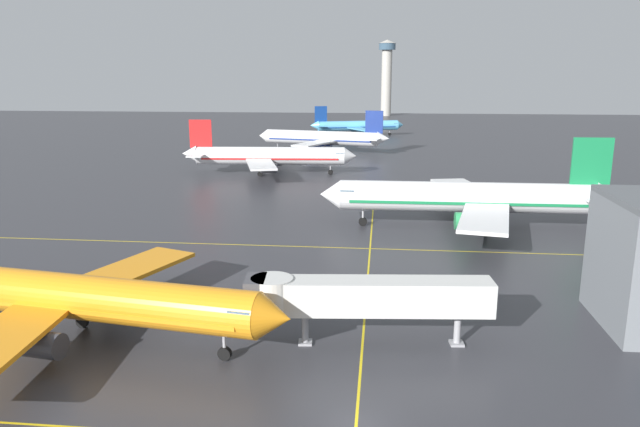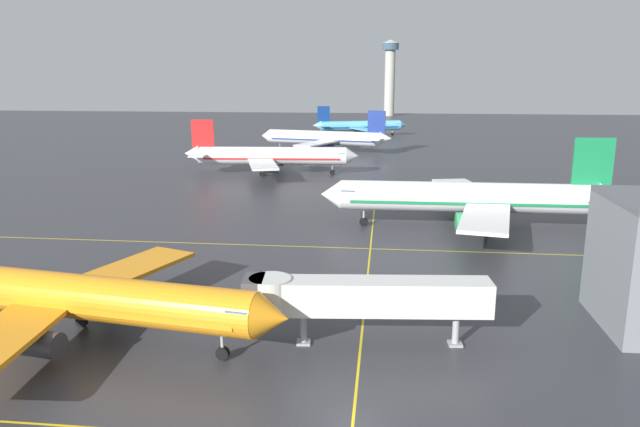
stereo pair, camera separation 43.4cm
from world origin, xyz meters
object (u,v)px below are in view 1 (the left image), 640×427
Objects in this scene: airliner_third_row at (268,156)px; jet_bridge at (351,296)px; control_tower at (387,72)px; airliner_second_row at (470,198)px; airliner_far_right_stand at (357,126)px; airliner_front_gate at (74,297)px; airliner_far_left_stand at (323,138)px.

jet_bridge is (22.20, -81.19, 0.06)m from airliner_third_row.
control_tower reaches higher than jet_bridge.
airliner_second_row reaches higher than airliner_far_right_stand.
airliner_far_right_stand is at bearing 99.62° from airliner_second_row.
airliner_front_gate is 0.96× the size of airliner_far_left_stand.
airliner_far_left_stand is at bearing 109.66° from airliner_second_row.
airliner_front_gate is 120.91m from airliner_far_left_stand.
jet_bridge is at bearing -110.58° from airliner_second_row.
airliner_second_row is at bearing -80.38° from airliner_far_right_stand.
control_tower is (17.67, 150.15, 17.97)m from airliner_far_left_stand.
control_tower is (-10.95, 230.24, 17.55)m from airliner_second_row.
airliner_front_gate is 83.05m from airliner_third_row.
airliner_third_row is at bearing -100.61° from airliner_far_right_stand.
airliner_second_row is (36.61, 40.54, 0.60)m from airliner_front_gate.
airliner_far_left_stand is 0.99× the size of control_tower.
airliner_second_row is 56.17m from airliner_third_row.
airliner_far_right_stand is at bearing 80.69° from airliner_far_left_stand.
airliner_front_gate is at bearing -95.41° from control_tower.
airliner_second_row is at bearing -49.17° from airliner_third_row.
airliner_far_left_stand is at bearing -96.71° from control_tower.
airliner_front_gate is 0.95× the size of airliner_third_row.
airliner_far_left_stand is (8.10, 37.60, -0.00)m from airliner_third_row.
airliner_far_left_stand reaches higher than airliner_far_right_stand.
airliner_third_row is at bearing 90.08° from airliner_front_gate.
airliner_second_row reaches higher than airliner_third_row.
jet_bridge is 269.55m from control_tower.
jet_bridge is 0.52× the size of control_tower.
airliner_second_row is 1.11× the size of airliner_far_left_stand.
control_tower reaches higher than airliner_third_row.
airliner_front_gate is 272.61m from control_tower.
airliner_second_row is 1.26× the size of airliner_far_right_stand.
control_tower reaches higher than airliner_far_left_stand.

